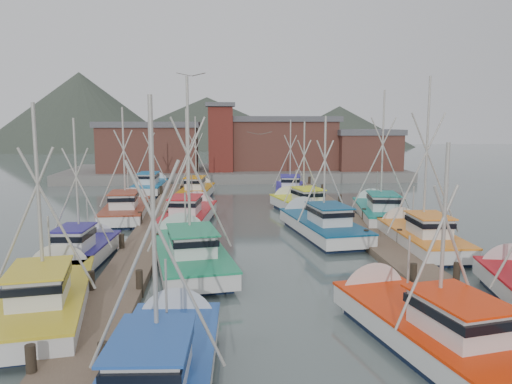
{
  "coord_description": "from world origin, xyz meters",
  "views": [
    {
      "loc": [
        -2.75,
        -29.77,
        7.44
      ],
      "look_at": [
        0.08,
        4.26,
        2.6
      ],
      "focal_mm": 35.0,
      "sensor_mm": 36.0,
      "label": 1
    }
  ],
  "objects": [
    {
      "name": "gull_far",
      "position": [
        0.0,
        0.75,
        6.71
      ],
      "size": [
        1.55,
        0.64,
        0.24
      ],
      "rotation": [
        0.0,
        0.0,
        0.16
      ],
      "color": "gray",
      "rests_on": "ground"
    },
    {
      "name": "boat_14",
      "position": [
        -9.45,
        23.26,
        0.68
      ],
      "size": [
        3.59,
        9.21,
        8.63
      ],
      "rotation": [
        0.0,
        0.0,
        -0.04
      ],
      "color": "#101B35",
      "rests_on": "ground"
    },
    {
      "name": "shed_center",
      "position": [
        6.0,
        37.0,
        4.69
      ],
      "size": [
        14.84,
        9.54,
        6.9
      ],
      "color": "#572E27",
      "rests_on": "quay"
    },
    {
      "name": "boat_5",
      "position": [
        4.12,
        2.15,
        0.68
      ],
      "size": [
        4.49,
        10.38,
        8.71
      ],
      "rotation": [
        0.0,
        0.0,
        0.14
      ],
      "color": "#101B35",
      "rests_on": "ground"
    },
    {
      "name": "dock_left",
      "position": [
        -7.0,
        4.04,
        0.21
      ],
      "size": [
        2.3,
        46.0,
        1.5
      ],
      "color": "brown",
      "rests_on": "ground"
    },
    {
      "name": "gull_near",
      "position": [
        -3.96,
        -2.33,
        9.9
      ],
      "size": [
        1.55,
        0.63,
        0.24
      ],
      "rotation": [
        0.0,
        0.0,
        -0.13
      ],
      "color": "gray",
      "rests_on": "ground"
    },
    {
      "name": "boat_12",
      "position": [
        -4.46,
        18.73,
        0.68
      ],
      "size": [
        3.56,
        8.67,
        8.58
      ],
      "rotation": [
        0.0,
        0.0,
        -0.12
      ],
      "color": "#101B35",
      "rests_on": "ground"
    },
    {
      "name": "quay",
      "position": [
        0.0,
        37.0,
        0.6
      ],
      "size": [
        44.0,
        16.0,
        1.2
      ],
      "primitive_type": "cube",
      "color": "slate",
      "rests_on": "ground"
    },
    {
      "name": "shed_right",
      "position": [
        17.0,
        34.0,
        3.84
      ],
      "size": [
        8.48,
        6.36,
        5.2
      ],
      "color": "#572E27",
      "rests_on": "quay"
    },
    {
      "name": "lookout_tower",
      "position": [
        -2.0,
        33.0,
        5.55
      ],
      "size": [
        3.6,
        3.6,
        8.5
      ],
      "color": "maroon",
      "rests_on": "quay"
    },
    {
      "name": "boat_2",
      "position": [
        -9.33,
        -10.38,
        0.68
      ],
      "size": [
        4.46,
        9.9,
        8.97
      ],
      "rotation": [
        0.0,
        0.0,
        0.17
      ],
      "color": "#101B35",
      "rests_on": "ground"
    },
    {
      "name": "boat_7",
      "position": [
        9.26,
        -1.67,
        0.69
      ],
      "size": [
        4.29,
        9.16,
        10.75
      ],
      "rotation": [
        0.0,
        0.0,
        -0.03
      ],
      "color": "#101B35",
      "rests_on": "ground"
    },
    {
      "name": "distant_hills",
      "position": [
        -12.76,
        122.59,
        0.0
      ],
      "size": [
        175.0,
        140.0,
        42.0
      ],
      "color": "#3E473B",
      "rests_on": "ground"
    },
    {
      "name": "boat_9",
      "position": [
        4.17,
        9.92,
        0.68
      ],
      "size": [
        4.54,
        9.39,
        8.21
      ],
      "rotation": [
        0.0,
        0.0,
        0.21
      ],
      "color": "#101B35",
      "rests_on": "ground"
    },
    {
      "name": "dock_right",
      "position": [
        7.0,
        4.04,
        0.21
      ],
      "size": [
        2.3,
        46.0,
        1.5
      ],
      "color": "brown",
      "rests_on": "ground"
    },
    {
      "name": "boat_0",
      "position": [
        -4.26,
        -16.57,
        0.68
      ],
      "size": [
        3.59,
        9.27,
        8.88
      ],
      "rotation": [
        0.0,
        0.0,
        -0.06
      ],
      "color": "#101B35",
      "rests_on": "ground"
    },
    {
      "name": "ground",
      "position": [
        0.0,
        0.0,
        0.0
      ],
      "size": [
        260.0,
        260.0,
        0.0
      ],
      "primitive_type": "plane",
      "color": "#546562",
      "rests_on": "ground"
    },
    {
      "name": "boat_4",
      "position": [
        -4.18,
        -4.18,
        0.69
      ],
      "size": [
        4.9,
        10.83,
        10.6
      ],
      "rotation": [
        0.0,
        0.0,
        0.17
      ],
      "color": "#101B35",
      "rests_on": "ground"
    },
    {
      "name": "boat_8",
      "position": [
        -4.61,
        6.39,
        0.68
      ],
      "size": [
        4.14,
        9.89,
        9.18
      ],
      "rotation": [
        0.0,
        0.0,
        -0.13
      ],
      "color": "#101B35",
      "rests_on": "ground"
    },
    {
      "name": "boat_11",
      "position": [
        9.67,
        6.75,
        0.69
      ],
      "size": [
        4.42,
        9.91,
        10.58
      ],
      "rotation": [
        0.0,
        0.0,
        -0.16
      ],
      "color": "#101B35",
      "rests_on": "ground"
    },
    {
      "name": "boat_13",
      "position": [
        4.71,
        19.12,
        0.68
      ],
      "size": [
        3.86,
        9.11,
        8.35
      ],
      "rotation": [
        0.0,
        0.0,
        -0.14
      ],
      "color": "#101B35",
      "rests_on": "ground"
    },
    {
      "name": "boat_1",
      "position": [
        4.13,
        -14.51,
        0.68
      ],
      "size": [
        4.74,
        9.88,
        7.66
      ],
      "rotation": [
        0.0,
        0.0,
        0.2
      ],
      "color": "#101B35",
      "rests_on": "ground"
    },
    {
      "name": "boat_6",
      "position": [
        -9.65,
        -3.66,
        0.68
      ],
      "size": [
        3.29,
        7.79,
        8.17
      ],
      "rotation": [
        0.0,
        0.0,
        -0.07
      ],
      "color": "#101B35",
      "rests_on": "ground"
    },
    {
      "name": "shed_left",
      "position": [
        -11.0,
        35.0,
        4.34
      ],
      "size": [
        12.72,
        8.48,
        6.2
      ],
      "color": "#572E27",
      "rests_on": "quay"
    },
    {
      "name": "boat_10",
      "position": [
        -9.58,
        9.06,
        0.68
      ],
      "size": [
        3.88,
        9.68,
        9.34
      ],
      "rotation": [
        0.0,
        0.0,
        0.05
      ],
      "color": "#101B35",
      "rests_on": "ground"
    }
  ]
}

